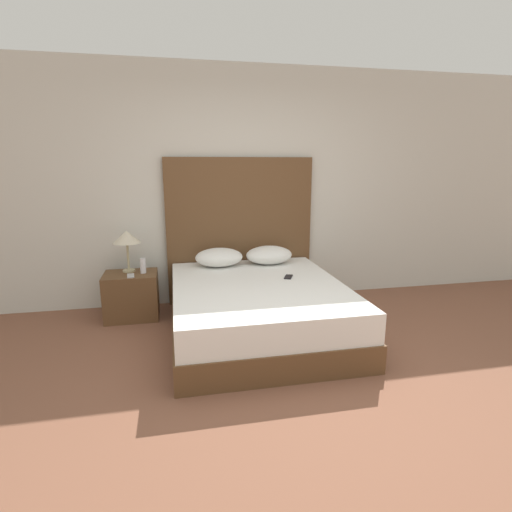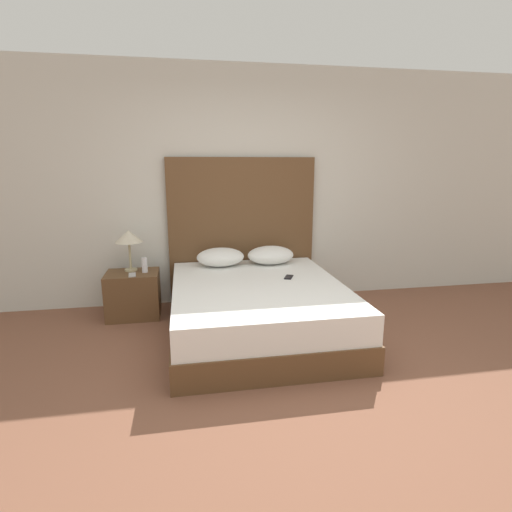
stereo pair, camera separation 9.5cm
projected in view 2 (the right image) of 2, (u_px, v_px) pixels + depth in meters
The scene contains 11 objects.
ground_plane at pixel (299, 399), 2.82m from camera, with size 16.00×16.00×0.00m, color brown.
wall_back at pixel (248, 187), 4.67m from camera, with size 10.00×0.06×2.70m.
bed at pixel (258, 309), 3.86m from camera, with size 1.63×1.97×0.50m.
headboard at pixel (242, 231), 4.70m from camera, with size 1.71×0.05×1.69m.
pillow_left at pixel (220, 257), 4.45m from camera, with size 0.53×0.38×0.20m.
pillow_right at pixel (271, 255), 4.55m from camera, with size 0.53×0.38×0.20m.
phone_on_bed at pixel (289, 277), 4.01m from camera, with size 0.13×0.17×0.01m.
nightstand at pixel (133, 295), 4.30m from camera, with size 0.55×0.43×0.49m.
table_lamp at pixel (129, 238), 4.24m from camera, with size 0.29×0.29×0.44m.
phone_on_nightstand at pixel (132, 275), 4.14m from camera, with size 0.09×0.16×0.01m.
toiletry_bottle at pixel (145, 265), 4.24m from camera, with size 0.06×0.06×0.16m.
Camera 2 is at (-0.75, -2.43, 1.62)m, focal length 28.00 mm.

